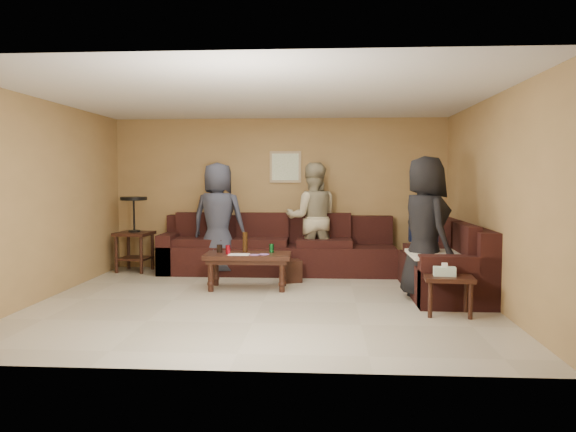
% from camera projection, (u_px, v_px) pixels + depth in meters
% --- Properties ---
extents(room, '(5.60, 5.50, 2.50)m').
position_uv_depth(room, '(263.00, 166.00, 6.81)').
color(room, '#B6AF9A').
rests_on(room, ground).
extents(sectional_sofa, '(4.65, 2.90, 0.97)m').
position_uv_depth(sectional_sofa, '(329.00, 258.00, 8.36)').
color(sectional_sofa, black).
rests_on(sectional_sofa, ground).
extents(coffee_table, '(1.18, 0.61, 0.77)m').
position_uv_depth(coffee_table, '(248.00, 259.00, 7.69)').
color(coffee_table, '#321810').
rests_on(coffee_table, ground).
extents(end_table_left, '(0.59, 0.59, 1.21)m').
position_uv_depth(end_table_left, '(134.00, 232.00, 9.10)').
color(end_table_left, '#321810').
rests_on(end_table_left, ground).
extents(side_table_right, '(0.57, 0.48, 0.58)m').
position_uv_depth(side_table_right, '(448.00, 281.00, 6.23)').
color(side_table_right, '#321810').
rests_on(side_table_right, ground).
extents(waste_bin, '(0.34, 0.34, 0.32)m').
position_uv_depth(waste_bin, '(291.00, 271.00, 8.21)').
color(waste_bin, '#321810').
rests_on(waste_bin, ground).
extents(wall_art, '(0.52, 0.04, 0.52)m').
position_uv_depth(wall_art, '(285.00, 167.00, 9.27)').
color(wall_art, tan).
rests_on(wall_art, ground).
extents(person_left, '(0.94, 0.70, 1.76)m').
position_uv_depth(person_left, '(218.00, 219.00, 8.75)').
color(person_left, '#2F3241').
rests_on(person_left, ground).
extents(person_middle, '(0.90, 0.72, 1.76)m').
position_uv_depth(person_middle, '(312.00, 218.00, 8.90)').
color(person_middle, tan).
rests_on(person_middle, ground).
extents(person_right, '(0.83, 1.02, 1.79)m').
position_uv_depth(person_right, '(425.00, 228.00, 7.00)').
color(person_right, black).
rests_on(person_right, ground).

